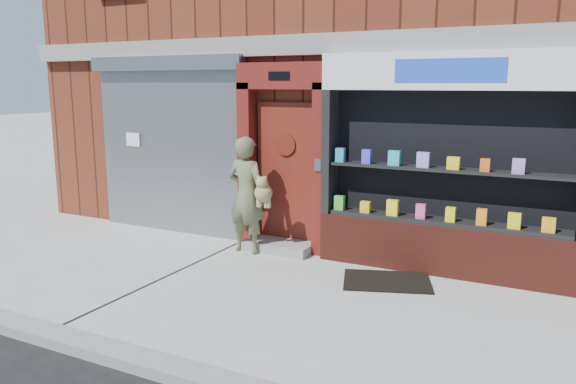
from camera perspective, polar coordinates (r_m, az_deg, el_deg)
The scene contains 8 objects.
ground at distance 7.12m, azimuth -2.02°, elevation -10.32°, with size 80.00×80.00×0.00m, color #9E9E99.
curb at distance 5.49m, azimuth -13.47°, elevation -16.74°, with size 60.00×0.30×0.12m, color gray.
building at distance 12.31m, azimuth 12.17°, elevation 17.32°, with size 12.00×8.16×8.00m.
shutter_bay at distance 9.97m, azimuth -11.89°, elevation 5.74°, with size 3.10×0.30×3.04m.
red_door_bay at distance 8.71m, azimuth -0.45°, elevation 3.52°, with size 1.52×0.58×2.90m.
pharmacy_bay at distance 7.85m, azimuth 15.78°, elevation 1.66°, with size 3.50×0.41×3.00m.
woman at distance 8.62m, azimuth -4.12°, elevation -0.28°, with size 0.86×0.52×1.81m.
doormat at distance 7.63m, azimuth 10.01°, elevation -8.90°, with size 1.13×0.79×0.03m, color black.
Camera 1 is at (3.24, -5.80, 2.58)m, focal length 35.00 mm.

